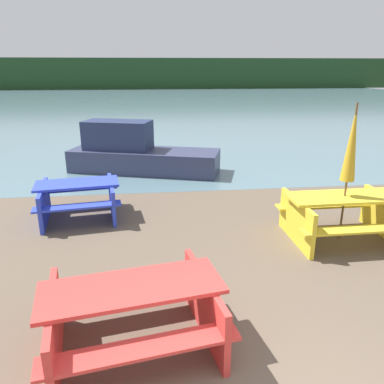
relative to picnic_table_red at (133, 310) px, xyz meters
The scene contains 7 objects.
water 30.16m from the picnic_table_red, 87.54° to the left, with size 60.00×50.00×0.00m.
far_treeline 50.17m from the picnic_table_red, 88.52° to the left, with size 80.00×1.60×4.00m.
picnic_table_red is the anchor object (origin of this frame).
picnic_table_yellow 4.13m from the picnic_table_red, 33.34° to the left, with size 1.92×1.40×0.79m.
picnic_table_blue 3.95m from the picnic_table_red, 107.61° to the left, with size 1.74×1.59×0.73m.
umbrella_gold 4.31m from the picnic_table_red, 33.34° to the left, with size 0.23×0.23×2.31m.
boat 7.17m from the picnic_table_red, 91.12° to the left, with size 4.36×2.44×1.42m.
Camera 1 is at (-1.06, -1.70, 2.84)m, focal length 35.00 mm.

